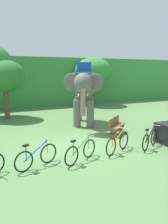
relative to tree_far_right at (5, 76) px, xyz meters
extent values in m
plane|color=#567F47|center=(2.14, -7.31, -2.88)|extent=(80.00, 80.00, 0.00)
cube|color=#3D8E42|center=(2.14, 6.85, -0.65)|extent=(36.00, 6.00, 4.47)
cylinder|color=brown|center=(0.00, 0.00, -1.91)|extent=(0.34, 0.34, 1.95)
ellipsoid|color=#28702D|center=(0.00, 0.00, 0.03)|extent=(2.70, 2.70, 2.13)
cylinder|color=brown|center=(8.21, 3.03, -1.84)|extent=(0.29, 0.29, 2.09)
ellipsoid|color=#338438|center=(8.21, 3.03, 0.34)|extent=(3.52, 3.52, 2.52)
ellipsoid|color=#665E56|center=(4.18, -3.54, -0.53)|extent=(2.54, 3.22, 1.50)
cylinder|color=#665E56|center=(4.13, -4.51, -2.08)|extent=(0.44, 0.44, 1.60)
cylinder|color=#665E56|center=(3.44, -4.17, -2.08)|extent=(0.44, 0.44, 1.60)
cylinder|color=#665E56|center=(4.92, -2.90, -2.08)|extent=(0.44, 0.44, 1.60)
cylinder|color=#665E56|center=(4.23, -2.56, -2.08)|extent=(0.44, 0.44, 1.60)
ellipsoid|color=#665E56|center=(3.30, -5.33, -0.28)|extent=(1.38, 1.43, 1.10)
ellipsoid|color=#665E56|center=(3.92, -5.47, -0.23)|extent=(0.82, 0.51, 0.96)
ellipsoid|color=#665E56|center=(2.81, -4.92, -0.23)|extent=(0.82, 0.51, 0.96)
cylinder|color=#665E56|center=(3.10, -5.73, -1.18)|extent=(0.26, 0.26, 1.40)
cone|color=beige|center=(3.32, -5.79, -0.83)|extent=(0.36, 0.56, 0.21)
cone|color=beige|center=(2.92, -5.59, -0.83)|extent=(0.36, 0.56, 0.21)
cube|color=teal|center=(4.22, -3.45, 0.25)|extent=(1.77, 1.75, 0.08)
cube|color=#1E4799|center=(4.22, -3.45, 0.34)|extent=(1.29, 1.38, 0.10)
cube|color=#1E4799|center=(4.44, -3.00, 0.62)|extent=(0.85, 0.49, 0.56)
cylinder|color=#665E56|center=(4.81, -2.26, -0.98)|extent=(0.08, 0.08, 0.90)
torus|color=black|center=(-0.46, -8.83, -2.53)|extent=(0.68, 0.31, 0.71)
torus|color=black|center=(0.47, -8.46, -2.53)|extent=(0.68, 0.31, 0.71)
cylinder|color=blue|center=(-0.02, -8.66, -2.28)|extent=(0.92, 0.40, 0.54)
cylinder|color=blue|center=(-0.37, -8.80, -2.27)|extent=(0.03, 0.03, 0.52)
cube|color=black|center=(-0.37, -8.80, -2.01)|extent=(0.22, 0.17, 0.06)
cylinder|color=#9E9EA3|center=(0.42, -8.48, -2.25)|extent=(0.03, 0.03, 0.55)
cylinder|color=#9E9EA3|center=(0.42, -8.48, -1.98)|extent=(0.22, 0.49, 0.03)
torus|color=black|center=(1.11, -9.07, -2.53)|extent=(0.66, 0.36, 0.71)
torus|color=black|center=(2.01, -8.62, -2.53)|extent=(0.66, 0.36, 0.71)
cylinder|color=green|center=(1.54, -8.86, -2.28)|extent=(0.89, 0.47, 0.54)
cylinder|color=green|center=(1.20, -9.02, -2.27)|extent=(0.03, 0.03, 0.52)
cube|color=black|center=(1.20, -9.02, -2.01)|extent=(0.22, 0.18, 0.06)
cylinder|color=#9E9EA3|center=(1.97, -8.65, -2.25)|extent=(0.03, 0.03, 0.55)
cylinder|color=#9E9EA3|center=(1.97, -8.65, -1.98)|extent=(0.26, 0.48, 0.03)
torus|color=black|center=(2.85, -8.83, -2.53)|extent=(0.66, 0.35, 0.71)
torus|color=black|center=(3.75, -8.40, -2.53)|extent=(0.66, 0.35, 0.71)
cylinder|color=orange|center=(3.28, -8.62, -2.28)|extent=(0.89, 0.46, 0.54)
cylinder|color=orange|center=(2.94, -8.79, -2.27)|extent=(0.03, 0.03, 0.52)
cube|color=black|center=(2.94, -8.79, -2.01)|extent=(0.22, 0.18, 0.06)
cylinder|color=#9E9EA3|center=(3.71, -8.42, -2.25)|extent=(0.03, 0.03, 0.55)
cylinder|color=#9E9EA3|center=(3.71, -8.42, -1.98)|extent=(0.25, 0.48, 0.03)
torus|color=black|center=(4.42, -8.98, -2.53)|extent=(0.65, 0.39, 0.71)
torus|color=black|center=(5.29, -8.50, -2.53)|extent=(0.65, 0.39, 0.71)
cylinder|color=black|center=(4.83, -8.75, -2.28)|extent=(0.87, 0.51, 0.54)
cylinder|color=black|center=(4.51, -8.93, -2.27)|extent=(0.03, 0.03, 0.52)
cube|color=black|center=(4.51, -8.93, -2.01)|extent=(0.22, 0.18, 0.06)
cylinder|color=#9E9EA3|center=(5.25, -8.52, -2.25)|extent=(0.03, 0.03, 0.55)
cylinder|color=#9E9EA3|center=(5.25, -8.52, -1.98)|extent=(0.28, 0.47, 0.03)
cylinder|color=black|center=(6.34, -8.10, -2.56)|extent=(0.64, 0.19, 0.64)
cube|color=brown|center=(4.72, -6.45, -2.43)|extent=(1.42, 1.26, 0.06)
cube|color=brown|center=(4.60, -6.31, -2.19)|extent=(1.20, 0.99, 0.40)
cube|color=brown|center=(5.18, -6.07, -2.66)|extent=(0.29, 0.33, 0.45)
cube|color=brown|center=(4.25, -6.82, -2.66)|extent=(0.29, 0.33, 0.45)
camera|label=1|loc=(-1.56, -15.77, 0.36)|focal=35.51mm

